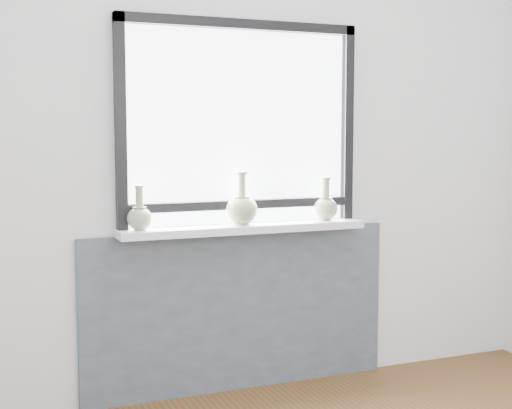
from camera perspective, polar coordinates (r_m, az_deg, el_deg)
name	(u,v)px	position (r m, az deg, el deg)	size (l,w,h in m)	color
back_wall	(237,147)	(3.75, -1.49, 4.63)	(3.60, 0.02, 2.60)	silver
apron_panel	(240,310)	(3.84, -1.30, -8.46)	(1.70, 0.03, 0.86)	#515D6B
windowsill	(244,228)	(3.69, -0.93, -1.93)	(1.32, 0.18, 0.04)	white
window	(240,120)	(3.72, -1.30, 6.79)	(1.30, 0.06, 1.05)	black
vase_a	(140,216)	(3.52, -9.29, -0.94)	(0.12, 0.12, 0.22)	#9CA782
vase_b	(242,208)	(3.67, -1.15, -0.29)	(0.17, 0.17, 0.28)	#9CA782
vase_c	(325,206)	(3.89, 5.56, -0.15)	(0.14, 0.14, 0.24)	#9CA782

